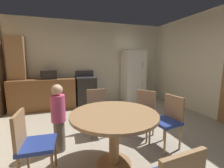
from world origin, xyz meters
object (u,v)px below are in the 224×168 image
object	(u,v)px
refrigerator	(133,77)
chair_north	(98,108)
microwave	(49,75)
chair_east	(168,118)
chair_west	(31,142)
person_child	(58,116)
oven_range	(86,91)
chair_northeast	(143,110)
dining_table	(114,124)

from	to	relation	value
refrigerator	chair_north	size ratio (longest dim) A/B	2.02
refrigerator	microwave	world-z (taller)	refrigerator
chair_east	chair_west	distance (m)	2.03
chair_west	person_child	xyz separation A→B (m)	(0.30, 0.54, 0.08)
refrigerator	chair_west	xyz separation A→B (m)	(-2.72, -2.85, -0.38)
oven_range	person_child	xyz separation A→B (m)	(-0.80, -2.37, 0.11)
refrigerator	chair_northeast	xyz separation A→B (m)	(-0.89, -2.29, -0.38)
refrigerator	chair_northeast	world-z (taller)	refrigerator
dining_table	chair_northeast	world-z (taller)	chair_northeast
microwave	chair_east	bearing A→B (deg)	-54.49
microwave	person_child	world-z (taller)	microwave
oven_range	chair_northeast	world-z (taller)	oven_range
chair_east	chair_north	world-z (taller)	same
oven_range	dining_table	size ratio (longest dim) A/B	0.94
refrigerator	person_child	size ratio (longest dim) A/B	1.61
chair_north	chair_northeast	bearing A→B (deg)	63.93
dining_table	microwave	bearing A→B (deg)	108.54
refrigerator	dining_table	bearing A→B (deg)	-120.23
refrigerator	chair_west	world-z (taller)	refrigerator
oven_range	dining_table	distance (m)	2.97
refrigerator	chair_northeast	size ratio (longest dim) A/B	2.02
refrigerator	person_child	xyz separation A→B (m)	(-2.42, -2.31, -0.30)
microwave	chair_north	world-z (taller)	microwave
refrigerator	chair_east	distance (m)	2.87
chair_east	chair_west	xyz separation A→B (m)	(-2.03, -0.10, 0.00)
oven_range	chair_northeast	bearing A→B (deg)	-72.56
microwave	dining_table	xyz separation A→B (m)	(0.99, -2.96, -0.43)
dining_table	chair_east	size ratio (longest dim) A/B	1.35
oven_range	microwave	world-z (taller)	microwave
chair_east	person_child	xyz separation A→B (m)	(-1.73, 0.44, 0.08)
person_child	microwave	bearing A→B (deg)	136.25
chair_west	oven_range	bearing A→B (deg)	72.58
oven_range	chair_east	world-z (taller)	oven_range
dining_table	refrigerator	bearing A→B (deg)	59.77
microwave	dining_table	distance (m)	3.15
oven_range	chair_north	bearing A→B (deg)	-92.02
chair_east	chair_north	distance (m)	1.33
oven_range	person_child	size ratio (longest dim) A/B	1.01
chair_north	person_child	xyz separation A→B (m)	(-0.73, -0.43, 0.08)
dining_table	person_child	xyz separation A→B (m)	(-0.72, 0.60, -0.02)
chair_west	refrigerator	bearing A→B (deg)	49.63
chair_north	person_child	world-z (taller)	person_child
chair_west	microwave	bearing A→B (deg)	92.69
person_child	oven_range	bearing A→B (deg)	111.11
chair_east	person_child	bearing A→B (deg)	-23.00
person_child	chair_north	bearing A→B (deg)	69.99
dining_table	oven_range	bearing A→B (deg)	88.55
oven_range	refrigerator	world-z (taller)	refrigerator
microwave	chair_north	bearing A→B (deg)	-62.73
dining_table	chair_northeast	size ratio (longest dim) A/B	1.35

